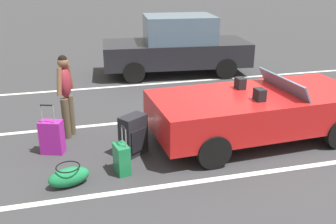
% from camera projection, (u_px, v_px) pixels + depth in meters
% --- Properties ---
extents(ground_plane, '(80.00, 80.00, 0.00)m').
position_uv_depth(ground_plane, '(255.00, 138.00, 7.45)').
color(ground_plane, '#333335').
extents(lot_line_near, '(18.00, 0.12, 0.01)m').
position_uv_depth(lot_line_near, '(289.00, 169.00, 6.30)').
color(lot_line_near, silver).
rests_on(lot_line_near, ground_plane).
extents(lot_line_mid, '(18.00, 0.12, 0.01)m').
position_uv_depth(lot_line_mid, '(227.00, 113.00, 8.74)').
color(lot_line_mid, silver).
rests_on(lot_line_mid, ground_plane).
extents(lot_line_far, '(18.00, 0.12, 0.01)m').
position_uv_depth(lot_line_far, '(191.00, 81.00, 11.18)').
color(lot_line_far, silver).
rests_on(lot_line_far, ground_plane).
extents(convertible_car, '(4.22, 2.00, 1.24)m').
position_uv_depth(convertible_car, '(267.00, 109.00, 7.30)').
color(convertible_car, red).
rests_on(convertible_car, ground_plane).
extents(suitcase_large_black, '(0.55, 0.51, 0.74)m').
position_uv_depth(suitcase_large_black, '(133.00, 135.00, 6.69)').
color(suitcase_large_black, black).
rests_on(suitcase_large_black, ground_plane).
extents(suitcase_medium_bright, '(0.46, 0.37, 0.96)m').
position_uv_depth(suitcase_medium_bright, '(52.00, 137.00, 6.76)').
color(suitcase_medium_bright, '#991E8C').
rests_on(suitcase_medium_bright, ground_plane).
extents(suitcase_small_carryon, '(0.26, 0.37, 0.82)m').
position_uv_depth(suitcase_small_carryon, '(122.00, 159.00, 6.11)').
color(suitcase_small_carryon, '#19723F').
rests_on(suitcase_small_carryon, ground_plane).
extents(duffel_bag, '(0.69, 0.45, 0.34)m').
position_uv_depth(duffel_bag, '(69.00, 177.00, 5.77)').
color(duffel_bag, '#19723F').
rests_on(duffel_bag, ground_plane).
extents(traveler_person, '(0.36, 0.58, 1.65)m').
position_uv_depth(traveler_person, '(66.00, 92.00, 7.22)').
color(traveler_person, '#4C3F2D').
rests_on(traveler_person, ground_plane).
extents(parked_sedan_near, '(4.64, 2.19, 1.82)m').
position_uv_depth(parked_sedan_near, '(177.00, 46.00, 11.69)').
color(parked_sedan_near, black).
rests_on(parked_sedan_near, ground_plane).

